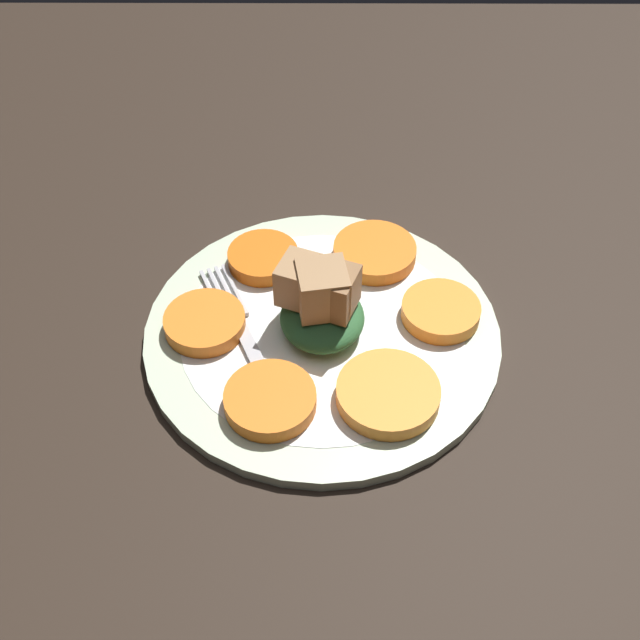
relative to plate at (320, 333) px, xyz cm
name	(u,v)px	position (x,y,z in cm)	size (l,w,h in cm)	color
table_slab	(320,345)	(0.00, 0.00, -1.52)	(120.00, 120.00, 2.00)	black
plate	(320,333)	(0.00, 0.00, 0.00)	(29.16, 29.16, 1.05)	beige
carrot_slice_0	(268,400)	(7.86, -3.87, 1.24)	(6.96, 6.96, 1.32)	orange
carrot_slice_1	(386,393)	(7.21, 4.97, 1.24)	(7.87, 7.87, 1.32)	orange
carrot_slice_2	(439,311)	(-1.36, 9.77, 1.24)	(6.50, 6.50, 1.32)	orange
carrot_slice_3	(373,252)	(-8.55, 4.63, 1.24)	(7.34, 7.34, 1.32)	orange
carrot_slice_4	(261,258)	(-7.80, -5.22, 1.24)	(6.22, 6.22, 1.32)	#D35E11
carrot_slice_5	(202,324)	(0.20, -9.56, 1.24)	(6.65, 6.65, 1.32)	orange
center_pile	(320,301)	(-0.22, -0.02, 3.50)	(7.62, 7.28, 6.44)	#2D6033
fork	(244,339)	(1.37, -6.13, 0.78)	(17.98, 9.04, 0.40)	#B2B2B7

